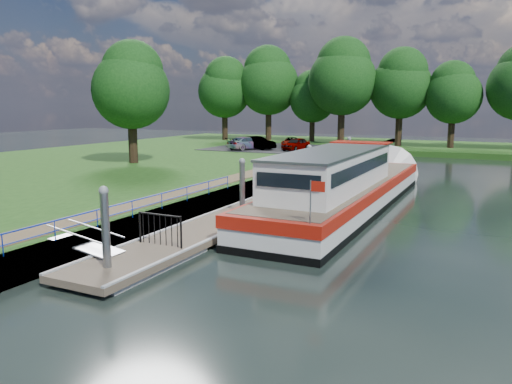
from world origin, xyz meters
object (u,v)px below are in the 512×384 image
at_px(car_d, 291,142).
at_px(car_c, 246,143).
at_px(pontoon, 280,201).
at_px(car_b, 257,143).
at_px(car_a, 296,144).
at_px(barge, 349,187).

bearing_deg(car_d, car_c, -134.90).
distance_m(car_c, car_d, 5.80).
relative_size(pontoon, car_c, 6.64).
height_order(car_b, car_c, car_b).
bearing_deg(pontoon, car_b, 118.92).
xyz_separation_m(car_a, car_c, (-5.08, -1.24, 0.01)).
xyz_separation_m(barge, car_c, (-16.84, 20.82, 0.40)).
bearing_deg(barge, car_a, 118.08).
bearing_deg(pontoon, car_a, 109.65).
bearing_deg(car_b, barge, -131.91).
height_order(car_c, car_d, car_c).
distance_m(car_a, car_c, 5.22).
bearing_deg(barge, car_b, 126.55).
height_order(barge, car_a, barge).
height_order(car_a, car_b, car_b).
bearing_deg(barge, pontoon, -167.11).
bearing_deg(car_c, pontoon, 141.40).
xyz_separation_m(barge, car_b, (-15.90, 21.44, 0.42)).
distance_m(barge, car_b, 26.69).
height_order(barge, car_c, barge).
distance_m(barge, car_c, 26.78).
relative_size(car_b, car_c, 0.90).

